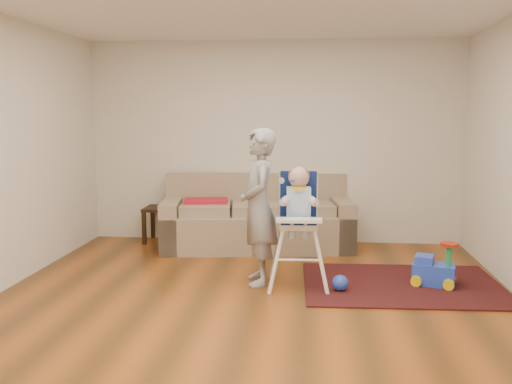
# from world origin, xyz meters

# --- Properties ---
(ground) EXTENTS (5.50, 5.50, 0.00)m
(ground) POSITION_xyz_m (0.00, 0.00, 0.00)
(ground) COLOR #533011
(ground) RESTS_ON ground
(room_envelope) EXTENTS (5.04, 5.52, 2.72)m
(room_envelope) POSITION_xyz_m (0.00, 0.53, 1.88)
(room_envelope) COLOR silver
(room_envelope) RESTS_ON ground
(sofa) EXTENTS (2.53, 1.29, 0.94)m
(sofa) POSITION_xyz_m (-0.18, 2.30, 0.47)
(sofa) COLOR gray
(sofa) RESTS_ON ground
(side_table) EXTENTS (0.48, 0.48, 0.48)m
(side_table) POSITION_xyz_m (-1.49, 2.54, 0.24)
(side_table) COLOR black
(side_table) RESTS_ON ground
(area_rug) EXTENTS (2.04, 1.57, 0.02)m
(area_rug) POSITION_xyz_m (1.46, 0.82, 0.01)
(area_rug) COLOR black
(area_rug) RESTS_ON ground
(ride_on_toy) EXTENTS (0.48, 0.40, 0.45)m
(ride_on_toy) POSITION_xyz_m (1.77, 0.83, 0.24)
(ride_on_toy) COLOR blue
(ride_on_toy) RESTS_ON area_rug
(toy_ball) EXTENTS (0.16, 0.16, 0.16)m
(toy_ball) POSITION_xyz_m (0.82, 0.52, 0.09)
(toy_ball) COLOR blue
(toy_ball) RESTS_ON area_rug
(high_chair) EXTENTS (0.59, 0.59, 1.23)m
(high_chair) POSITION_xyz_m (0.40, 0.69, 0.59)
(high_chair) COLOR white
(high_chair) RESTS_ON ground
(adult) EXTENTS (0.50, 0.65, 1.60)m
(adult) POSITION_xyz_m (-0.01, 0.76, 0.80)
(adult) COLOR #959598
(adult) RESTS_ON ground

